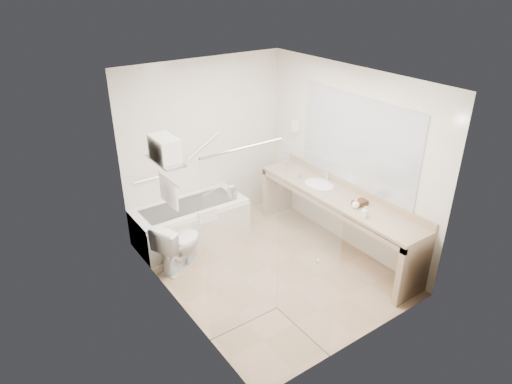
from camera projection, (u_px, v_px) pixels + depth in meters
floor at (269, 267)px, 6.07m from camera, size 3.20×3.20×0.00m
ceiling at (272, 79)px, 4.96m from camera, size 2.60×3.20×0.10m
wall_back at (205, 144)px, 6.69m from camera, size 2.60×0.10×2.50m
wall_front at (370, 241)px, 4.34m from camera, size 2.60×0.10×2.50m
wall_left at (172, 213)px, 4.85m from camera, size 0.10×3.20×2.50m
wall_right at (347, 159)px, 6.18m from camera, size 0.10×3.20×2.50m
bathtub at (191, 222)px, 6.60m from camera, size 1.60×0.73×0.59m
grab_bar_short at (148, 180)px, 6.31m from camera, size 0.40×0.03×0.03m
grab_bar_long at (204, 146)px, 6.63m from camera, size 0.53×0.03×0.33m
shower_enclosure at (274, 247)px, 4.60m from camera, size 0.96×0.91×2.11m
towel_shelf at (165, 156)px, 4.95m from camera, size 0.24×0.55×0.81m
vanity_counter at (336, 208)px, 6.20m from camera, size 0.55×2.70×0.95m
sink at (319, 186)px, 6.43m from camera, size 0.40×0.52×0.14m
faucet at (327, 176)px, 6.46m from camera, size 0.03×0.03×0.14m
mirror at (357, 142)px, 5.93m from camera, size 0.02×2.00×1.20m
hairdryer_unit at (296, 126)px, 6.84m from camera, size 0.08×0.10×0.18m
toilet at (179, 244)px, 5.95m from camera, size 0.80×0.64×0.68m
amenity_basket at (360, 203)px, 5.84m from camera, size 0.19×0.14×0.06m
soap_bottle_a at (364, 215)px, 5.55m from camera, size 0.12×0.17×0.07m
soap_bottle_b at (356, 204)px, 5.76m from camera, size 0.13×0.15×0.10m
water_bottle_left at (286, 159)px, 6.97m from camera, size 0.07×0.07×0.22m
water_bottle_mid at (285, 165)px, 6.77m from camera, size 0.07×0.07×0.21m
water_bottle_right at (301, 172)px, 6.57m from camera, size 0.06×0.06×0.19m
drinking_glass_near at (298, 175)px, 6.56m from camera, size 0.09×0.09×0.09m
drinking_glass_far at (279, 167)px, 6.85m from camera, size 0.08×0.08×0.08m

